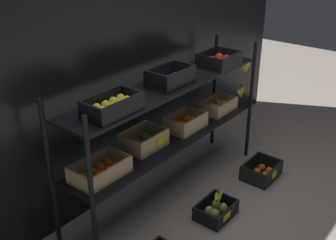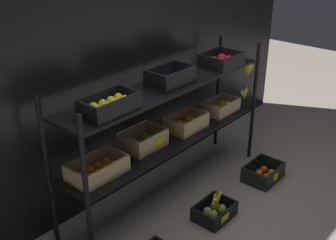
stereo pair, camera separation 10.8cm
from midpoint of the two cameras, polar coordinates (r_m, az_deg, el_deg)
ground_plane at (r=3.46m, az=-0.90°, el=-9.92°), size 10.00×10.00×0.00m
storefront_wall at (r=3.27m, az=-6.37°, el=6.34°), size 4.28×0.12×1.88m
display_rack at (r=3.10m, az=-0.89°, el=0.89°), size 2.02×0.42×1.09m
crate_ground_pear at (r=3.20m, az=5.58°, el=-12.26°), size 0.30×0.23×0.12m
crate_ground_tangerine at (r=3.70m, az=11.82°, el=-6.98°), size 0.33×0.25×0.14m
banana_bunch_loose at (r=3.14m, az=5.86°, el=-10.45°), size 0.15×0.05×0.12m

